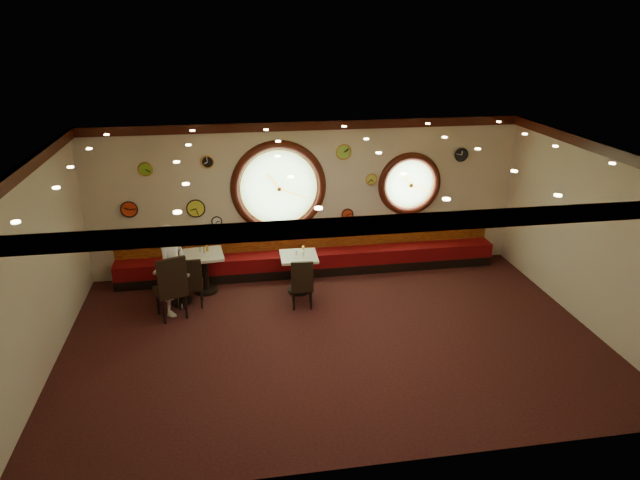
{
  "coord_description": "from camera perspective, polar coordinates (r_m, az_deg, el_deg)",
  "views": [
    {
      "loc": [
        -1.61,
        -8.31,
        5.1
      ],
      "look_at": [
        -0.1,
        0.8,
        1.5
      ],
      "focal_mm": 32.0,
      "sensor_mm": 36.0,
      "label": 1
    }
  ],
  "objects": [
    {
      "name": "wall_clock_2",
      "position": [
        11.8,
        2.38,
        8.79
      ],
      "size": [
        0.3,
        0.03,
        0.3
      ],
      "primitive_type": "cylinder",
      "rotation": [
        1.57,
        0.0,
        0.0
      ],
      "color": "#8DCA3F",
      "rests_on": "wall_back"
    },
    {
      "name": "porthole_left_frame",
      "position": [
        11.79,
        -4.15,
        5.24
      ],
      "size": [
        1.98,
        0.18,
        1.98
      ],
      "primitive_type": "torus",
      "rotation": [
        1.57,
        0.0,
        0.0
      ],
      "color": "black",
      "rests_on": "wall_back"
    },
    {
      "name": "wall_back",
      "position": [
        11.95,
        -1.26,
        4.26
      ],
      "size": [
        9.0,
        0.02,
        3.2
      ],
      "primitive_type": "cube",
      "color": "beige",
      "rests_on": "floor"
    },
    {
      "name": "table_b",
      "position": [
        11.46,
        -11.47,
        -2.74
      ],
      "size": [
        0.81,
        0.81,
        0.82
      ],
      "color": "black",
      "rests_on": "floor"
    },
    {
      "name": "condiment_c_salt",
      "position": [
        11.13,
        -2.36,
        -1.24
      ],
      "size": [
        0.04,
        0.04,
        0.11
      ],
      "primitive_type": "cylinder",
      "color": "silver",
      "rests_on": "table_c"
    },
    {
      "name": "wall_left",
      "position": [
        9.47,
        -26.43,
        -2.75
      ],
      "size": [
        0.02,
        6.0,
        3.2
      ],
      "primitive_type": "cube",
      "color": "beige",
      "rests_on": "floor"
    },
    {
      "name": "wall_clock_7",
      "position": [
        11.59,
        -11.19,
        7.67
      ],
      "size": [
        0.24,
        0.03,
        0.24
      ],
      "primitive_type": "cylinder",
      "rotation": [
        1.57,
        0.0,
        0.0
      ],
      "color": "black",
      "rests_on": "wall_back"
    },
    {
      "name": "wall_clock_0",
      "position": [
        11.85,
        -12.31,
        3.11
      ],
      "size": [
        0.36,
        0.03,
        0.36
      ],
      "primitive_type": "cylinder",
      "rotation": [
        1.57,
        0.0,
        0.0
      ],
      "color": "gold",
      "rests_on": "wall_back"
    },
    {
      "name": "wall_clock_1",
      "position": [
        11.93,
        -10.29,
        1.86
      ],
      "size": [
        0.2,
        0.03,
        0.2
      ],
      "primitive_type": "cylinder",
      "rotation": [
        1.57,
        0.0,
        0.0
      ],
      "color": "white",
      "rests_on": "wall_back"
    },
    {
      "name": "condiment_b_bottle",
      "position": [
        11.43,
        -11.24,
        -0.73
      ],
      "size": [
        0.05,
        0.05,
        0.16
      ],
      "primitive_type": "cylinder",
      "color": "gold",
      "rests_on": "table_b"
    },
    {
      "name": "porthole_right_frame",
      "position": [
        12.37,
        8.94,
        5.55
      ],
      "size": [
        1.38,
        0.18,
        1.38
      ],
      "primitive_type": "torus",
      "rotation": [
        1.57,
        0.0,
        0.0
      ],
      "color": "black",
      "rests_on": "wall_back"
    },
    {
      "name": "condiment_b_salt",
      "position": [
        11.43,
        -11.92,
        -0.94
      ],
      "size": [
        0.04,
        0.04,
        0.1
      ],
      "primitive_type": "cylinder",
      "color": "silver",
      "rests_on": "table_b"
    },
    {
      "name": "molding_back",
      "position": [
        11.55,
        -1.28,
        11.37
      ],
      "size": [
        9.0,
        0.1,
        0.18
      ],
      "primitive_type": "cube",
      "color": "black",
      "rests_on": "wall_back"
    },
    {
      "name": "chair_a",
      "position": [
        10.48,
        -14.66,
        -4.25
      ],
      "size": [
        0.66,
        0.66,
        0.76
      ],
      "rotation": [
        0.0,
        0.0,
        0.36
      ],
      "color": "black",
      "rests_on": "floor"
    },
    {
      "name": "ceiling",
      "position": [
        8.68,
        1.52,
        8.64
      ],
      "size": [
        9.0,
        6.0,
        0.02
      ],
      "primitive_type": "cube",
      "color": "gold",
      "rests_on": "wall_back"
    },
    {
      "name": "floor",
      "position": [
        9.88,
        1.34,
        -9.78
      ],
      "size": [
        9.0,
        6.0,
        0.0
      ],
      "primitive_type": "cube",
      "color": "black",
      "rests_on": "ground"
    },
    {
      "name": "wall_clock_4",
      "position": [
        12.07,
        5.15,
        6.08
      ],
      "size": [
        0.22,
        0.03,
        0.22
      ],
      "primitive_type": "cylinder",
      "rotation": [
        1.57,
        0.0,
        0.0
      ],
      "color": "#CBCD44",
      "rests_on": "wall_back"
    },
    {
      "name": "molding_left",
      "position": [
        9.01,
        -27.69,
        6.09
      ],
      "size": [
        0.1,
        6.0,
        0.18
      ],
      "primitive_type": "cube",
      "color": "black",
      "rests_on": "wall_back"
    },
    {
      "name": "banquette_back",
      "position": [
        12.17,
        -1.19,
        0.35
      ],
      "size": [
        8.0,
        0.1,
        0.55
      ],
      "primitive_type": "cube",
      "color": "#610D07",
      "rests_on": "wall_back"
    },
    {
      "name": "condiment_c_bottle",
      "position": [
        11.22,
        -1.68,
        -0.95
      ],
      "size": [
        0.04,
        0.04,
        0.14
      ],
      "primitive_type": "cylinder",
      "color": "gold",
      "rests_on": "table_c"
    },
    {
      "name": "condiment_b_pepper",
      "position": [
        11.35,
        -11.52,
        -1.03
      ],
      "size": [
        0.04,
        0.04,
        0.11
      ],
      "primitive_type": "cylinder",
      "color": "silver",
      "rests_on": "table_b"
    },
    {
      "name": "wall_clock_8",
      "position": [
        11.71,
        -17.06,
        6.78
      ],
      "size": [
        0.26,
        0.03,
        0.26
      ],
      "primitive_type": "cylinder",
      "rotation": [
        1.57,
        0.0,
        0.0
      ],
      "color": "#6DA821",
      "rests_on": "wall_back"
    },
    {
      "name": "condiment_a_bottle",
      "position": [
        11.03,
        -13.65,
        -2.15
      ],
      "size": [
        0.04,
        0.04,
        0.14
      ],
      "primitive_type": "cylinder",
      "color": "yellow",
      "rests_on": "table_a"
    },
    {
      "name": "wall_right",
      "position": [
        10.89,
        25.38,
        0.42
      ],
      "size": [
        0.02,
        6.0,
        3.2
      ],
      "primitive_type": "cube",
      "color": "beige",
      "rests_on": "floor"
    },
    {
      "name": "molding_right",
      "position": [
        10.48,
        26.44,
        8.14
      ],
      "size": [
        0.1,
        6.0,
        0.18
      ],
      "primitive_type": "cube",
      "color": "black",
      "rests_on": "wall_back"
    },
    {
      "name": "wall_front",
      "position": [
        6.56,
        6.4,
        -11.09
      ],
      "size": [
        9.0,
        0.02,
        3.2
      ],
      "primitive_type": "cube",
      "color": "beige",
      "rests_on": "floor"
    },
    {
      "name": "porthole_right_ring",
      "position": [
        12.34,
        8.98,
        5.51
      ],
      "size": [
        1.09,
        0.03,
        1.09
      ],
      "primitive_type": "torus",
      "rotation": [
        1.57,
        0.0,
        0.0
      ],
      "color": "gold",
      "rests_on": "wall_back"
    },
    {
      "name": "table_a",
      "position": [
        11.16,
        -13.89,
        -3.85
      ],
      "size": [
        0.88,
        0.88,
        0.76
      ],
      "color": "black",
      "rests_on": "floor"
    },
    {
      "name": "condiment_c_pepper",
      "position": [
        11.06,
        -1.71,
        -1.37
      ],
      "size": [
        0.04,
        0.04,
        0.11
      ],
      "primitive_type": "cylinder",
      "color": "silver",
      "rests_on": "table_c"
    },
    {
      "name": "banquette_base",
      "position": [
        12.22,
        -1.01,
        -2.87
      ],
      "size": [
        8.0,
        0.55,
        0.2
      ],
      "primitive_type": "cube",
      "color": "black",
      "rests_on": "floor"
    },
    {
      "name": "chair_b",
      "position": [
        10.87,
        -12.78,
        -3.88
      ],
      "size": [
        0.43,
        0.43,
        0.62
      ],
      "rotation": [
        0.0,
        0.0,
        0.02
      ],
      "color": "black",
      "rests_on": "floor"
    },
    {
      "name": "chair_c",
      "position": [
        10.59,
        -1.81,
        -4.11
      ],
      "size": [
        0.44,
        0.44,
        0.61
      ],
      "rotation": [
        0.0,
        0.0,
        -0.08
      ],
      "color": "black",
      "rests_on": "floor"
    },
    {
      "name": "wall_clock_3",
      "position": [
        11.99,
        -18.54,
        2.93
      ],
      "size": [
        0.32,
        0.03,
        0.32
      ],
      "primitive_type": "cylinder",
      "rotation": [
        1.57,
        0.0,
        0.0
      ],
      "color": "red",
      "rests_on": "wall_back"
    },
    {
      "name": "porthole_left_glass",
      "position": [
        11.81,
        -4.16,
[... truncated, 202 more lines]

